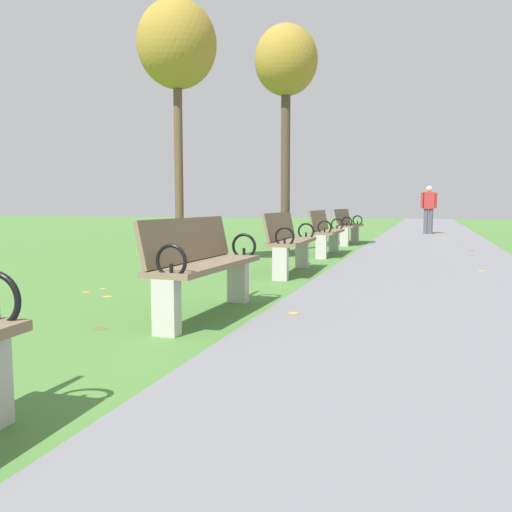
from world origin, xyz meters
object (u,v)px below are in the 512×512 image
object	(u,v)px
park_bench_3	(202,264)
pedestrian_walking	(429,207)
tree_2	(177,48)
park_bench_5	(326,231)
park_bench_6	(348,225)
park_bench_4	(289,241)
tree_3	(286,66)

from	to	relation	value
park_bench_3	pedestrian_walking	distance (m)	14.52
tree_2	pedestrian_walking	size ratio (longest dim) A/B	2.60
park_bench_5	tree_2	world-z (taller)	tree_2
park_bench_3	pedestrian_walking	bearing A→B (deg)	82.22
park_bench_5	park_bench_6	distance (m)	3.12
park_bench_4	pedestrian_walking	distance (m)	11.42
park_bench_6	tree_2	world-z (taller)	tree_2
tree_3	pedestrian_walking	world-z (taller)	tree_3
park_bench_3	park_bench_6	bearing A→B (deg)	90.00
park_bench_6	tree_2	bearing A→B (deg)	-107.81
park_bench_3	park_bench_4	world-z (taller)	same
park_bench_5	tree_2	distance (m)	4.46
park_bench_3	park_bench_6	size ratio (longest dim) A/B	1.00
park_bench_6	tree_3	distance (m)	4.40
park_bench_5	park_bench_6	bearing A→B (deg)	90.00
pedestrian_walking	park_bench_6	bearing A→B (deg)	-110.69
park_bench_5	park_bench_3	bearing A→B (deg)	-90.00
park_bench_4	pedestrian_walking	bearing A→B (deg)	80.09
park_bench_4	park_bench_6	xyz separation A→B (m)	(0.00, 6.04, 0.00)
park_bench_6	tree_3	size ratio (longest dim) A/B	0.34
park_bench_4	pedestrian_walking	xyz separation A→B (m)	(1.96, 11.25, 0.44)
park_bench_5	park_bench_6	xyz separation A→B (m)	(0.00, 3.12, 0.00)
park_bench_4	park_bench_5	xyz separation A→B (m)	(-0.00, 2.93, 0.00)
pedestrian_walking	tree_2	bearing A→B (deg)	-109.18
park_bench_4	tree_3	world-z (taller)	tree_3
pedestrian_walking	park_bench_4	bearing A→B (deg)	-99.91
park_bench_3	park_bench_5	xyz separation A→B (m)	(-0.00, 6.07, 0.00)
park_bench_3	park_bench_4	bearing A→B (deg)	90.00
park_bench_4	tree_2	bearing A→B (deg)	174.07
park_bench_3	park_bench_6	world-z (taller)	same
park_bench_4	park_bench_5	bearing A→B (deg)	90.00
park_bench_4	tree_3	size ratio (longest dim) A/B	0.34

